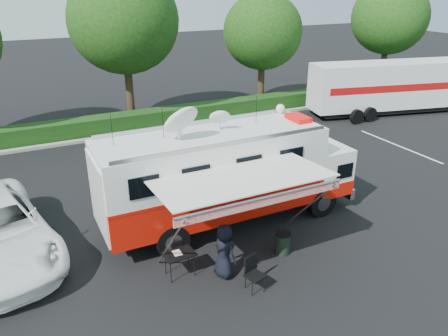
# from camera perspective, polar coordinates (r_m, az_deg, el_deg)

# --- Properties ---
(ground_plane) EXTENTS (120.00, 120.00, 0.00)m
(ground_plane) POSITION_cam_1_polar(r_m,az_deg,el_deg) (15.89, 0.81, -6.95)
(ground_plane) COLOR black
(ground_plane) RESTS_ON ground
(back_border) EXTENTS (60.00, 6.14, 8.87)m
(back_border) POSITION_cam_1_polar(r_m,az_deg,el_deg) (26.35, -10.23, 16.43)
(back_border) COLOR #9E998E
(back_border) RESTS_ON ground_plane
(stall_lines) EXTENTS (24.12, 5.50, 0.01)m
(stall_lines) POSITION_cam_1_polar(r_m,az_deg,el_deg) (18.13, -4.94, -2.98)
(stall_lines) COLOR silver
(stall_lines) RESTS_ON ground_plane
(command_truck) EXTENTS (9.13, 2.51, 4.39)m
(command_truck) POSITION_cam_1_polar(r_m,az_deg,el_deg) (15.00, 0.58, -0.81)
(command_truck) COLOR black
(command_truck) RESTS_ON ground_plane
(awning) EXTENTS (4.99, 2.58, 3.01)m
(awning) POSITION_cam_1_polar(r_m,az_deg,el_deg) (12.16, 2.73, -1.95)
(awning) COLOR silver
(awning) RESTS_ON ground_plane
(person) EXTENTS (0.73, 0.93, 1.69)m
(person) POSITION_cam_1_polar(r_m,az_deg,el_deg) (13.26, 0.06, -13.84)
(person) COLOR black
(person) RESTS_ON ground_plane
(folding_table) EXTENTS (0.92, 0.68, 0.76)m
(folding_table) POSITION_cam_1_polar(r_m,az_deg,el_deg) (12.93, -5.85, -11.20)
(folding_table) COLOR black
(folding_table) RESTS_ON ground_plane
(folding_chair) EXTENTS (0.60, 0.63, 1.02)m
(folding_chair) POSITION_cam_1_polar(r_m,az_deg,el_deg) (12.48, 3.80, -13.13)
(folding_chair) COLOR black
(folding_chair) RESTS_ON ground_plane
(trash_bin) EXTENTS (0.49, 0.49, 0.74)m
(trash_bin) POSITION_cam_1_polar(r_m,az_deg,el_deg) (14.11, 7.68, -9.70)
(trash_bin) COLOR black
(trash_bin) RESTS_ON ground_plane
(semi_trailer) EXTENTS (10.87, 4.59, 3.28)m
(semi_trailer) POSITION_cam_1_polar(r_m,az_deg,el_deg) (30.46, 20.98, 9.91)
(semi_trailer) COLOR silver
(semi_trailer) RESTS_ON ground_plane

